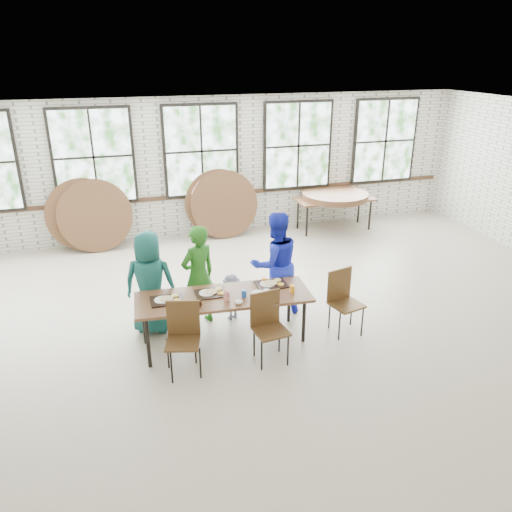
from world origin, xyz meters
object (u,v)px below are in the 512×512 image
(dining_table, at_px, (224,299))
(storage_table, at_px, (335,201))
(chair_near_right, at_px, (268,321))
(chair_near_left, at_px, (183,331))

(dining_table, xyz_separation_m, storage_table, (3.56, 4.02, -0.00))
(dining_table, relative_size, chair_near_right, 2.58)
(dining_table, bearing_deg, chair_near_right, -44.18)
(dining_table, bearing_deg, chair_near_left, -139.71)
(dining_table, relative_size, chair_near_left, 2.58)
(dining_table, height_order, chair_near_right, chair_near_right)
(dining_table, height_order, chair_near_left, chair_near_left)
(dining_table, xyz_separation_m, chair_near_left, (-0.64, -0.47, -0.13))
(dining_table, relative_size, storage_table, 1.36)
(chair_near_right, distance_m, storage_table, 5.50)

